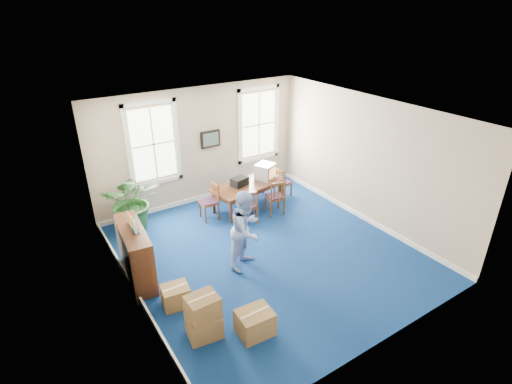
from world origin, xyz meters
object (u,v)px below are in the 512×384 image
man (246,230)px  credenza (135,252)px  chair_near_left (249,205)px  cardboard_boxes (212,307)px  conference_table (248,195)px  crt_tv (265,171)px  potted_plant (133,201)px

man → credenza: man is taller
chair_near_left → cardboard_boxes: size_ratio=0.61×
conference_table → man: size_ratio=1.16×
conference_table → man: 2.72m
credenza → chair_near_left: bearing=18.1°
credenza → cardboard_boxes: (0.65, -2.07, -0.18)m
conference_table → crt_tv: 0.82m
conference_table → potted_plant: potted_plant is taller
crt_tv → cardboard_boxes: bearing=-159.3°
credenza → cardboard_boxes: credenza is taller
conference_table → cardboard_boxes: size_ratio=1.34×
crt_tv → cardboard_boxes: crt_tv is taller
cardboard_boxes → conference_table: bearing=50.1°
credenza → potted_plant: (0.59, 1.97, 0.14)m
conference_table → man: man is taller
conference_table → credenza: 3.84m
crt_tv → chair_near_left: (-1.01, -0.74, -0.45)m
cardboard_boxes → credenza: bearing=107.5°
man → potted_plant: bearing=88.9°
crt_tv → chair_near_left: 1.33m
man → credenza: 2.30m
credenza → potted_plant: 2.06m
conference_table → credenza: credenza is taller
potted_plant → crt_tv: bearing=-8.2°
crt_tv → cardboard_boxes: size_ratio=0.34×
conference_table → chair_near_left: (-0.41, -0.69, 0.11)m
man → potted_plant: size_ratio=1.15×
chair_near_left → credenza: bearing=30.9°
chair_near_left → cardboard_boxes: chair_near_left is taller
potted_plant → cardboard_boxes: (0.06, -4.04, -0.33)m
potted_plant → cardboard_boxes: size_ratio=1.00×
crt_tv → potted_plant: (-3.57, 0.51, -0.15)m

